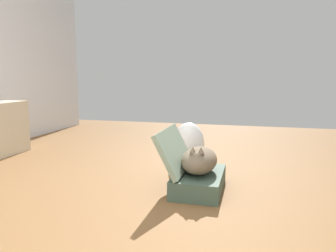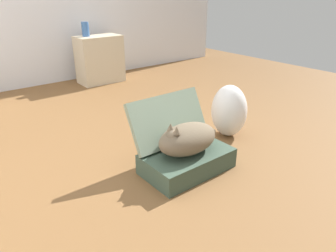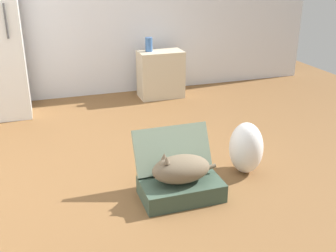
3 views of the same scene
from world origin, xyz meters
name	(u,v)px [view 2 (image 2 of 3)]	position (x,y,z in m)	size (l,w,h in m)	color
ground_plane	(109,154)	(0.00, 0.00, 0.00)	(7.68, 7.68, 0.00)	brown
suitcase_base	(187,161)	(0.32, -0.54, 0.07)	(0.60, 0.36, 0.14)	#384C3D
suitcase_lid	(169,120)	(0.32, -0.34, 0.31)	(0.60, 0.36, 0.04)	gray
cat	(187,139)	(0.31, -0.54, 0.24)	(0.52, 0.27, 0.23)	brown
plastic_bag_white	(229,111)	(0.97, -0.32, 0.22)	(0.27, 0.31, 0.44)	white
side_table	(100,59)	(0.91, 1.85, 0.30)	(0.56, 0.33, 0.60)	beige
vase_tall	(85,29)	(0.76, 1.89, 0.69)	(0.09, 0.09, 0.17)	#38609E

